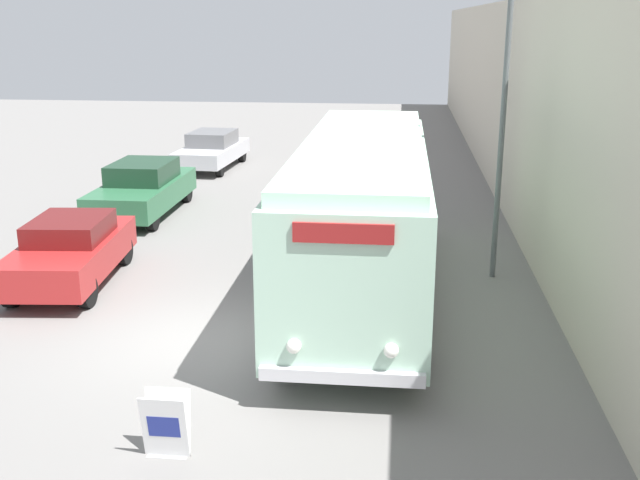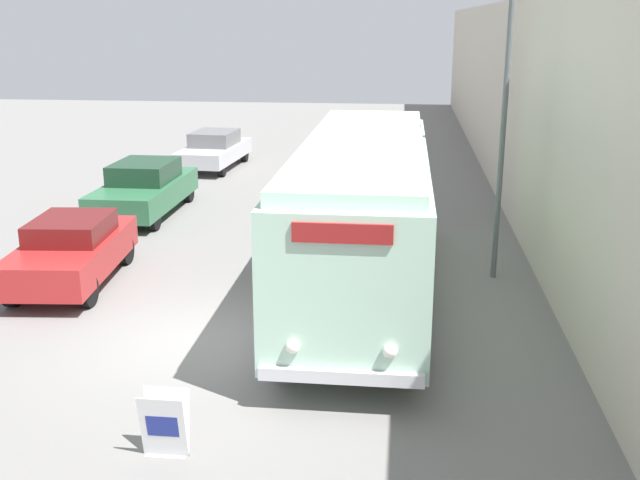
# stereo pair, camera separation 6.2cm
# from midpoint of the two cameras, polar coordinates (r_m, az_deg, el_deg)

# --- Properties ---
(ground_plane) EXTENTS (80.00, 80.00, 0.00)m
(ground_plane) POSITION_cam_midpoint_polar(r_m,az_deg,el_deg) (13.73, -9.17, -7.58)
(ground_plane) COLOR slate
(building_wall_right) EXTENTS (0.30, 60.00, 6.12)m
(building_wall_right) POSITION_cam_midpoint_polar(r_m,az_deg,el_deg) (22.42, 14.88, 9.55)
(building_wall_right) COLOR beige
(building_wall_right) RESTS_ON ground_plane
(vintage_bus) EXTENTS (2.53, 10.47, 3.24)m
(vintage_bus) POSITION_cam_midpoint_polar(r_m,az_deg,el_deg) (15.41, 3.42, 2.48)
(vintage_bus) COLOR black
(vintage_bus) RESTS_ON ground_plane
(sign_board) EXTENTS (0.61, 0.34, 0.91)m
(sign_board) POSITION_cam_midpoint_polar(r_m,az_deg,el_deg) (10.28, -11.57, -13.66)
(sign_board) COLOR gray
(sign_board) RESTS_ON ground_plane
(streetlamp) EXTENTS (0.36, 0.36, 6.51)m
(streetlamp) POSITION_cam_midpoint_polar(r_m,az_deg,el_deg) (16.40, 14.11, 11.32)
(streetlamp) COLOR #595E60
(streetlamp) RESTS_ON ground_plane
(parked_car_near) EXTENTS (2.14, 4.30, 1.45)m
(parked_car_near) POSITION_cam_midpoint_polar(r_m,az_deg,el_deg) (17.05, -18.29, -0.74)
(parked_car_near) COLOR black
(parked_car_near) RESTS_ON ground_plane
(parked_car_mid) EXTENTS (1.93, 4.80, 1.55)m
(parked_car_mid) POSITION_cam_midpoint_polar(r_m,az_deg,el_deg) (22.64, -13.15, 3.86)
(parked_car_mid) COLOR black
(parked_car_mid) RESTS_ON ground_plane
(parked_car_far) EXTENTS (2.08, 4.58, 1.42)m
(parked_car_far) POSITION_cam_midpoint_polar(r_m,az_deg,el_deg) (29.43, -8.00, 6.86)
(parked_car_far) COLOR black
(parked_car_far) RESTS_ON ground_plane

